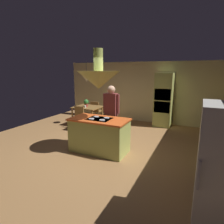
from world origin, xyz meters
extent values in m
plane|color=#9E7042|center=(0.00, 0.00, 0.00)|extent=(8.16, 8.16, 0.00)
cube|color=beige|center=(0.00, 3.45, 1.27)|extent=(6.80, 0.10, 2.55)
cube|color=#A8B259|center=(0.00, -0.20, 0.44)|extent=(1.52, 0.78, 0.89)
cube|color=#E05B23|center=(0.00, -0.20, 0.91)|extent=(1.58, 0.84, 0.04)
cube|color=black|center=(0.00, -0.20, 0.92)|extent=(0.64, 0.52, 0.01)
cylinder|color=#B2B2B7|center=(-0.16, -0.33, 0.94)|extent=(0.15, 0.15, 0.02)
cylinder|color=#B2B2B7|center=(0.16, -0.33, 0.94)|extent=(0.15, 0.15, 0.02)
cylinder|color=#B2B2B7|center=(-0.16, -0.07, 0.94)|extent=(0.15, 0.15, 0.02)
cylinder|color=#B2B2B7|center=(0.16, -0.07, 0.94)|extent=(0.15, 0.15, 0.02)
cube|color=#A8B259|center=(2.84, 0.60, 0.44)|extent=(0.62, 2.09, 0.89)
cube|color=#E05B23|center=(2.84, 0.60, 0.91)|extent=(0.66, 2.13, 0.04)
cube|color=#B2B2B7|center=(3.00, 0.60, 0.85)|extent=(0.48, 0.36, 0.16)
cube|color=#A8B259|center=(1.10, 3.05, 1.05)|extent=(0.66, 0.62, 2.11)
cube|color=black|center=(1.10, 2.76, 1.30)|extent=(0.60, 0.04, 0.44)
cube|color=black|center=(1.10, 2.76, 0.82)|extent=(0.60, 0.04, 0.44)
cube|color=#B2B2B7|center=(2.47, -2.27, 0.99)|extent=(0.03, 0.04, 0.36)
cube|color=olive|center=(-1.70, 1.90, 0.74)|extent=(1.05, 0.92, 0.04)
cylinder|color=olive|center=(-2.17, 1.50, 0.36)|extent=(0.06, 0.06, 0.72)
cylinder|color=olive|center=(-1.23, 1.50, 0.36)|extent=(0.06, 0.06, 0.72)
cylinder|color=olive|center=(-2.17, 2.30, 0.36)|extent=(0.06, 0.06, 0.72)
cylinder|color=olive|center=(-1.23, 2.30, 0.36)|extent=(0.06, 0.06, 0.72)
cylinder|color=tan|center=(-0.06, 0.49, 0.43)|extent=(0.14, 0.14, 0.87)
cylinder|color=tan|center=(0.12, 0.49, 0.43)|extent=(0.14, 0.14, 0.87)
cube|color=brown|center=(0.03, 0.49, 1.20)|extent=(0.36, 0.22, 0.67)
cylinder|color=brown|center=(-0.19, 0.49, 1.23)|extent=(0.09, 0.09, 0.57)
cylinder|color=brown|center=(0.25, 0.49, 1.23)|extent=(0.09, 0.09, 0.57)
sphere|color=tan|center=(0.03, 0.49, 1.64)|extent=(0.23, 0.23, 0.23)
cone|color=#A8B259|center=(0.00, -0.20, 1.95)|extent=(1.10, 1.10, 0.45)
cylinder|color=#A8B259|center=(0.00, -0.20, 2.45)|extent=(0.24, 0.24, 0.55)
cone|color=beige|center=(-1.70, 1.90, 1.86)|extent=(0.32, 0.32, 0.22)
cylinder|color=black|center=(-1.70, 1.90, 2.27)|extent=(0.01, 0.01, 0.60)
cube|color=olive|center=(-1.70, 1.14, 0.44)|extent=(0.40, 0.40, 0.04)
cube|color=olive|center=(-1.70, 1.32, 0.66)|extent=(0.40, 0.04, 0.42)
cylinder|color=olive|center=(-1.87, 0.97, 0.21)|extent=(0.04, 0.04, 0.43)
cylinder|color=olive|center=(-1.53, 0.97, 0.21)|extent=(0.04, 0.04, 0.43)
cylinder|color=olive|center=(-1.87, 1.31, 0.21)|extent=(0.04, 0.04, 0.43)
cylinder|color=olive|center=(-1.53, 1.31, 0.21)|extent=(0.04, 0.04, 0.43)
cube|color=olive|center=(-1.70, 2.66, 0.44)|extent=(0.40, 0.40, 0.04)
cube|color=olive|center=(-1.70, 2.48, 0.66)|extent=(0.40, 0.04, 0.42)
cylinder|color=olive|center=(-1.53, 2.83, 0.21)|extent=(0.04, 0.04, 0.43)
cylinder|color=olive|center=(-1.87, 2.83, 0.21)|extent=(0.04, 0.04, 0.43)
cylinder|color=olive|center=(-1.53, 2.49, 0.21)|extent=(0.04, 0.04, 0.43)
cylinder|color=olive|center=(-1.87, 2.49, 0.21)|extent=(0.04, 0.04, 0.43)
cylinder|color=#99382D|center=(-1.73, 1.86, 0.82)|extent=(0.14, 0.14, 0.12)
sphere|color=#2D722D|center=(-1.73, 1.86, 0.96)|extent=(0.20, 0.20, 0.20)
cylinder|color=white|center=(-1.66, 1.67, 0.81)|extent=(0.07, 0.07, 0.09)
cylinder|color=silver|center=(2.84, 0.08, 1.00)|extent=(0.13, 0.13, 0.15)
cylinder|color=silver|center=(2.84, 0.26, 1.01)|extent=(0.13, 0.13, 0.17)
cylinder|color=silver|center=(2.84, 0.44, 1.02)|extent=(0.12, 0.12, 0.18)
cube|color=#232326|center=(2.84, 1.23, 1.07)|extent=(0.46, 0.36, 0.28)
camera|label=1|loc=(2.40, -4.52, 2.18)|focal=30.50mm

